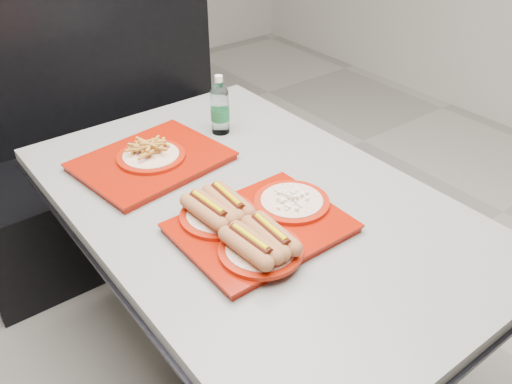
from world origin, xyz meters
TOP-DOWN VIEW (x-y plane):
  - ground at (0.00, 0.00)m, footprint 6.00×6.00m
  - diner_table at (0.00, 0.00)m, footprint 0.92×1.42m
  - booth_bench at (0.00, 1.09)m, footprint 1.30×0.57m
  - tray_near at (-0.09, -0.13)m, footprint 0.44×0.38m
  - tray_far at (-0.14, 0.34)m, footprint 0.47×0.39m
  - water_bottle at (0.16, 0.39)m, footprint 0.06×0.06m

SIDE VIEW (x-z plane):
  - ground at x=0.00m, z-range 0.00..0.00m
  - booth_bench at x=0.00m, z-range -0.27..1.08m
  - diner_table at x=0.00m, z-range 0.21..0.96m
  - tray_far at x=-0.14m, z-range 0.73..0.82m
  - tray_near at x=-0.09m, z-range 0.74..0.83m
  - water_bottle at x=0.16m, z-range 0.74..0.94m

